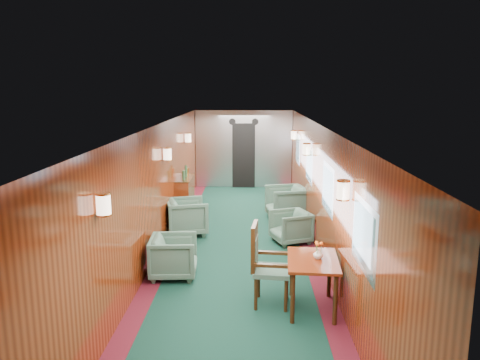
% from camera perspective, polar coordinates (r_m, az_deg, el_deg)
% --- Properties ---
extents(room, '(12.00, 12.10, 2.40)m').
position_cam_1_polar(room, '(8.61, -0.20, 1.60)').
color(room, '#0E3226').
rests_on(room, ground).
extents(bulkhead, '(2.98, 0.17, 2.39)m').
position_cam_1_polar(bulkhead, '(14.53, 0.46, 3.74)').
color(bulkhead, '#BBBDC3').
rests_on(bulkhead, ground).
extents(windows_right, '(0.02, 8.60, 0.80)m').
position_cam_1_polar(windows_right, '(8.98, 9.39, 0.64)').
color(windows_right, '#B4B7BC').
rests_on(windows_right, ground).
extents(wall_sconces, '(2.97, 7.97, 0.25)m').
position_cam_1_polar(wall_sconces, '(9.15, -0.10, 3.15)').
color(wall_sconces, '#FFE4C6').
rests_on(wall_sconces, ground).
extents(dining_table, '(0.76, 1.04, 0.74)m').
position_cam_1_polar(dining_table, '(6.67, 8.85, -10.48)').
color(dining_table, maroon).
rests_on(dining_table, ground).
extents(side_chair, '(0.58, 0.61, 1.19)m').
position_cam_1_polar(side_chair, '(6.75, 2.95, -9.86)').
color(side_chair, '#1A3E33').
rests_on(side_chair, ground).
extents(credenza, '(0.34, 1.10, 1.26)m').
position_cam_1_polar(credenza, '(11.23, -6.71, -2.11)').
color(credenza, maroon).
rests_on(credenza, ground).
extents(flower_vase, '(0.16, 0.16, 0.14)m').
position_cam_1_polar(flower_vase, '(6.63, 9.50, -8.88)').
color(flower_vase, beige).
rests_on(flower_vase, dining_table).
extents(armchair_left_near, '(0.80, 0.78, 0.69)m').
position_cam_1_polar(armchair_left_near, '(7.86, -8.08, -9.22)').
color(armchair_left_near, '#1A3E33').
rests_on(armchair_left_near, ground).
extents(armchair_left_far, '(1.02, 1.00, 0.76)m').
position_cam_1_polar(armchair_left_far, '(10.02, -6.49, -4.46)').
color(armchair_left_far, '#1A3E33').
rests_on(armchair_left_far, ground).
extents(armchair_right_near, '(0.91, 0.90, 0.65)m').
position_cam_1_polar(armchair_right_near, '(9.49, 6.18, -5.71)').
color(armchair_right_near, '#1A3E33').
rests_on(armchair_right_near, ground).
extents(armchair_right_far, '(1.03, 1.01, 0.79)m').
position_cam_1_polar(armchair_right_far, '(11.12, 5.64, -2.77)').
color(armchair_right_far, '#1A3E33').
rests_on(armchair_right_far, ground).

